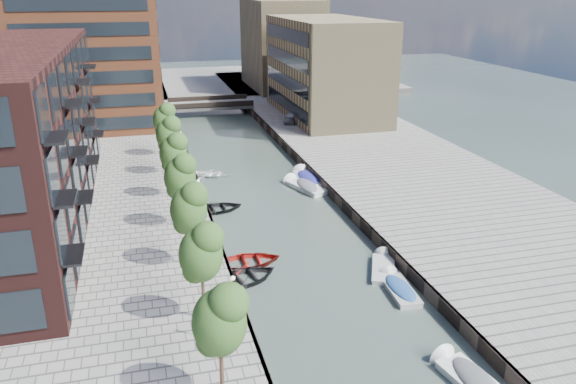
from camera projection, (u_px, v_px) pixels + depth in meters
name	position (u px, v px, depth m)	size (l,w,h in m)	color
water	(250.00, 173.00, 61.59)	(300.00, 300.00, 0.00)	#38473F
quay_right	(384.00, 158.00, 65.32)	(20.00, 140.00, 1.00)	gray
quay_wall_left	(194.00, 173.00, 59.93)	(0.25, 140.00, 1.00)	#332823
quay_wall_right	(303.00, 164.00, 62.91)	(0.25, 140.00, 1.00)	#332823
far_closure	(192.00, 83.00, 115.82)	(80.00, 40.00, 1.00)	gray
apartment_block	(27.00, 136.00, 44.90)	(8.00, 38.00, 14.00)	black
tower	(84.00, 12.00, 74.61)	(18.00, 18.00, 30.00)	brown
tan_block_near	(325.00, 68.00, 82.68)	(12.00, 25.00, 14.00)	#927F59
tan_block_far	(282.00, 44.00, 105.91)	(12.00, 20.00, 16.00)	#927F59
bridge	(210.00, 105.00, 90.13)	(13.00, 6.00, 1.30)	gray
tree_0	(219.00, 318.00, 25.05)	(2.50, 2.50, 5.95)	#382619
tree_1	(201.00, 251.00, 31.40)	(2.50, 2.50, 5.95)	#382619
tree_2	(188.00, 207.00, 37.75)	(2.50, 2.50, 5.95)	#382619
tree_3	(180.00, 175.00, 44.09)	(2.50, 2.50, 5.95)	#382619
tree_4	(173.00, 151.00, 50.44)	(2.50, 2.50, 5.95)	#382619
tree_5	(168.00, 133.00, 56.79)	(2.50, 2.50, 5.95)	#382619
tree_6	(164.00, 118.00, 63.13)	(2.50, 2.50, 5.95)	#382619
lamp_0	(234.00, 303.00, 29.61)	(0.24, 0.24, 4.12)	black
lamp_1	(199.00, 199.00, 44.12)	(0.24, 0.24, 4.12)	black
lamp_2	(181.00, 146.00, 58.63)	(0.24, 0.24, 4.12)	black
sloop_1	(244.00, 282.00, 38.87)	(3.64, 5.10, 1.06)	black
sloop_2	(249.00, 265.00, 41.26)	(3.44, 4.82, 1.00)	#9D1711
sloop_3	(212.00, 176.00, 60.48)	(2.94, 4.12, 0.85)	white
sloop_4	(217.00, 211.00, 51.08)	(3.46, 4.84, 1.00)	black
motorboat_0	(398.00, 288.00, 37.73)	(1.90, 4.60, 1.50)	#ADADAB
motorboat_1	(471.00, 381.00, 28.80)	(2.61, 5.36, 1.71)	white
motorboat_2	(383.00, 267.00, 40.71)	(3.30, 4.81, 1.52)	silver
motorboat_3	(306.00, 178.00, 59.11)	(2.13, 5.75, 1.90)	silver
motorboat_4	(304.00, 186.00, 56.80)	(3.59, 5.69, 1.79)	white
car	(291.00, 117.00, 79.98)	(1.70, 4.23, 1.44)	#96979A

